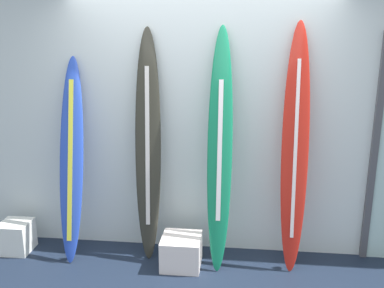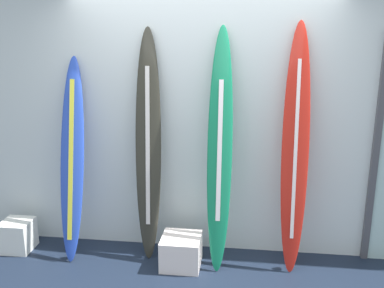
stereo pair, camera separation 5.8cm
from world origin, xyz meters
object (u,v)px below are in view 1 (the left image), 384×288
Objects in this scene: surfboard_cobalt at (72,162)px; display_block_left at (181,251)px; surfboard_charcoal at (148,148)px; surfboard_emerald at (220,151)px; display_block_center at (16,237)px; surfboard_crimson at (295,152)px.

display_block_left is at bearing -6.71° from surfboard_cobalt.
surfboard_charcoal reaches higher than display_block_left.
display_block_left is (-0.34, -0.13, -0.97)m from surfboard_emerald.
surfboard_charcoal is at bearing 4.98° from display_block_center.
display_block_left is (0.34, -0.21, -0.94)m from surfboard_charcoal.
surfboard_emerald is (1.41, 0.00, 0.16)m from surfboard_cobalt.
display_block_center is at bearing -175.02° from surfboard_charcoal.
surfboard_cobalt is at bearing 2.86° from display_block_center.
surfboard_charcoal is 0.69m from surfboard_emerald.
surfboard_cobalt is 6.28× the size of display_block_center.
surfboard_cobalt is 1.02m from display_block_center.
surfboard_crimson is at bearing 1.47° from display_block_center.
display_block_left is at bearing -3.19° from display_block_center.
display_block_center is (-1.36, -0.12, -0.94)m from surfboard_charcoal.
surfboard_cobalt reaches higher than display_block_left.
display_block_center is at bearing -178.53° from surfboard_crimson.
surfboard_charcoal is at bearing 172.95° from surfboard_emerald.
surfboard_emerald is at bearing -176.97° from surfboard_crimson.
display_block_center is (-0.63, -0.03, -0.81)m from surfboard_cobalt.
surfboard_emerald is at bearing 0.10° from surfboard_cobalt.
display_block_center is at bearing -179.05° from surfboard_emerald.
surfboard_crimson is (0.68, 0.04, 0.00)m from surfboard_emerald.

